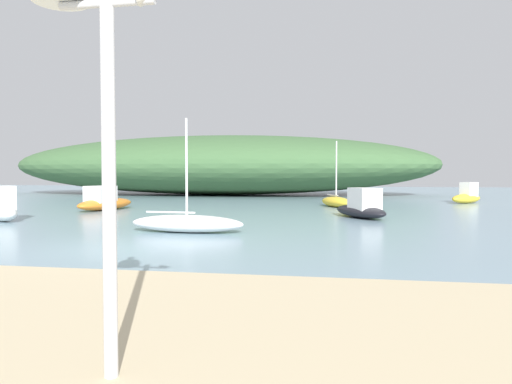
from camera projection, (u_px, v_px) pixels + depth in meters
The scene contains 9 objects.
ground_plane at pixel (126, 248), 12.36m from camera, with size 120.00×120.00×0.00m, color #7A99A8.
distant_hill at pixel (218, 165), 44.03m from camera, with size 39.75×14.99×5.42m, color #3D6038.
mast_structure at pixel (78, 32), 4.03m from camera, with size 1.22×0.48×3.66m.
sailboat_centre_water at pixel (336, 201), 27.60m from camera, with size 2.34×3.22×3.82m.
motorboat_inner_mooring at pixel (2, 208), 19.37m from camera, with size 2.72×2.30×1.46m.
sailboat_west_reach at pixel (187, 223), 15.82m from camera, with size 4.01×1.69×3.78m.
motorboat_far_right at pixel (104, 201), 25.27m from camera, with size 2.06×4.36×1.30m.
motorboat_far_left at pixel (467, 196), 31.05m from camera, with size 2.69×2.65×1.38m.
motorboat_by_sandbar at pixel (362, 207), 20.87m from camera, with size 2.80×3.80×1.33m.
Camera 1 is at (5.43, -11.54, 1.96)m, focal length 33.33 mm.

